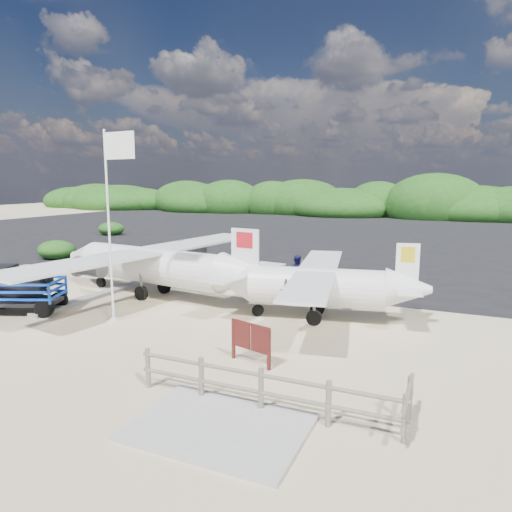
{
  "coord_description": "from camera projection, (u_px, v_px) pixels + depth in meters",
  "views": [
    {
      "loc": [
        9.65,
        -13.57,
        4.99
      ],
      "look_at": [
        1.39,
        5.21,
        1.63
      ],
      "focal_mm": 32.0,
      "sensor_mm": 36.0,
      "label": 1
    }
  ],
  "objects": [
    {
      "name": "ground",
      "position": [
        165.0,
        318.0,
        16.9
      ],
      "size": [
        160.0,
        160.0,
        0.0
      ],
      "primitive_type": "plane",
      "color": "beige"
    },
    {
      "name": "asphalt_apron",
      "position": [
        346.0,
        234.0,
        44.0
      ],
      "size": [
        90.0,
        50.0,
        0.04
      ],
      "primitive_type": null,
      "color": "#B2B2B2",
      "rests_on": "ground"
    },
    {
      "name": "lagoon",
      "position": [
        27.0,
        287.0,
        21.83
      ],
      "size": [
        9.0,
        7.0,
        0.4
      ],
      "primitive_type": null,
      "color": "#B2B2B2",
      "rests_on": "ground"
    },
    {
      "name": "walkway_pad",
      "position": [
        219.0,
        429.0,
        9.3
      ],
      "size": [
        3.5,
        2.5,
        0.1
      ],
      "primitive_type": null,
      "color": "#B2B2B2",
      "rests_on": "ground"
    },
    {
      "name": "vegetation_band",
      "position": [
        384.0,
        216.0,
        66.58
      ],
      "size": [
        124.0,
        8.0,
        4.4
      ],
      "primitive_type": null,
      "color": "#B2B2B2",
      "rests_on": "ground"
    },
    {
      "name": "fence",
      "position": [
        261.0,
        412.0,
        10.0
      ],
      "size": [
        6.4,
        2.0,
        1.1
      ],
      "primitive_type": null,
      "color": "#B2B2B2",
      "rests_on": "ground"
    },
    {
      "name": "baggage_cart",
      "position": [
        24.0,
        313.0,
        17.56
      ],
      "size": [
        3.56,
        2.85,
        1.56
      ],
      "primitive_type": null,
      "rotation": [
        0.0,
        0.0,
        0.4
      ],
      "color": "blue",
      "rests_on": "ground"
    },
    {
      "name": "flagpole",
      "position": [
        114.0,
        321.0,
        16.48
      ],
      "size": [
        1.39,
        0.68,
        6.74
      ],
      "primitive_type": null,
      "rotation": [
        0.0,
        0.0,
        -0.09
      ],
      "color": "white",
      "rests_on": "ground"
    },
    {
      "name": "signboard",
      "position": [
        251.0,
        364.0,
        12.62
      ],
      "size": [
        1.44,
        0.55,
        1.2
      ],
      "primitive_type": null,
      "rotation": [
        0.0,
        0.0,
        -0.29
      ],
      "color": "#541B18",
      "rests_on": "ground"
    },
    {
      "name": "crew_a",
      "position": [
        152.0,
        263.0,
        22.8
      ],
      "size": [
        0.74,
        0.52,
        1.94
      ],
      "primitive_type": "imported",
      "rotation": [
        0.0,
        0.0,
        3.22
      ],
      "color": "#131649",
      "rests_on": "ground"
    },
    {
      "name": "crew_b",
      "position": [
        297.0,
        273.0,
        21.0
      ],
      "size": [
        0.81,
        0.64,
        1.67
      ],
      "primitive_type": "imported",
      "rotation": [
        0.0,
        0.0,
        3.14
      ],
      "color": "#131649",
      "rests_on": "ground"
    },
    {
      "name": "aircraft_small",
      "position": [
        264.0,
        231.0,
        46.15
      ],
      "size": [
        9.02,
        9.02,
        2.78
      ],
      "primitive_type": null,
      "rotation": [
        0.0,
        0.0,
        3.33
      ],
      "color": "#B2B2B2",
      "rests_on": "ground"
    }
  ]
}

